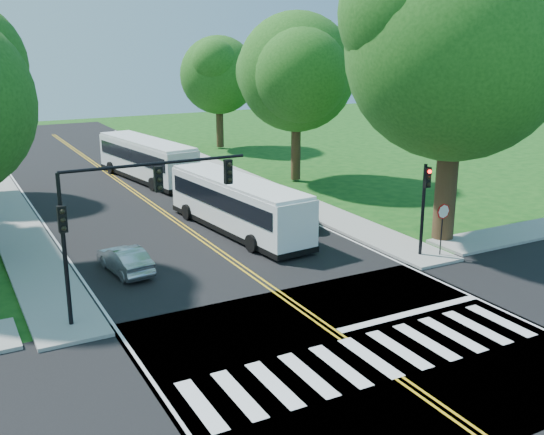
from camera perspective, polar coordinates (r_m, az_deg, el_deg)
ground at (r=22.07m, az=7.96°, el=-11.79°), size 140.00×140.00×0.00m
road at (r=37.06m, az=-8.60°, el=-0.32°), size 14.00×96.00×0.01m
cross_road at (r=22.06m, az=7.96°, el=-11.78°), size 60.00×12.00×0.01m
center_line at (r=40.73m, az=-10.53°, el=1.07°), size 0.36×70.00×0.01m
edge_line_w at (r=39.30m, az=-19.98°, el=-0.17°), size 0.12×70.00×0.01m
edge_line_e at (r=43.19m, az=-1.93°, el=2.17°), size 0.12×70.00×0.01m
crosswalk at (r=21.71m, az=8.75°, el=-12.27°), size 12.60×3.00×0.01m
stop_bar at (r=25.18m, az=12.32°, el=-8.36°), size 6.60×0.40×0.01m
sidewalk_nw at (r=42.01m, az=-22.64°, el=0.63°), size 2.60×40.00×0.15m
sidewalk_ne at (r=46.45m, az=-1.92°, el=3.21°), size 2.60×40.00×0.15m
tree_ne_big at (r=32.85m, az=16.20°, el=14.23°), size 10.80×10.80×14.91m
tree_east_mid at (r=46.04m, az=2.22°, el=12.88°), size 8.40×8.40×11.93m
tree_east_far at (r=60.81m, az=-4.80°, el=12.59°), size 7.20×7.20×10.34m
signal_nw at (r=23.57m, az=-12.78°, el=1.18°), size 7.15×0.46×5.66m
signal_ne at (r=30.65m, az=13.51°, el=1.75°), size 0.30×0.46×4.40m
stop_sign at (r=31.08m, az=15.07°, el=0.06°), size 0.76×0.08×2.53m
bus_lead at (r=34.33m, az=-3.13°, el=1.21°), size 3.54×11.44×2.91m
bus_follow at (r=48.05m, az=-11.20°, el=5.19°), size 4.18×11.82×3.00m
hatchback at (r=29.21m, az=-13.05°, el=-3.71°), size 1.74×3.84×1.22m
suv at (r=35.99m, az=1.93°, el=0.47°), size 3.76×5.22×1.32m
dark_sedan at (r=41.31m, az=-2.22°, el=2.48°), size 2.31×4.76×1.34m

